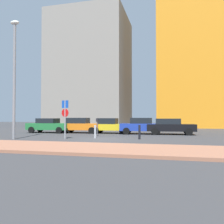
{
  "coord_description": "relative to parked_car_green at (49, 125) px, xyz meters",
  "views": [
    {
      "loc": [
        4.9,
        -16.65,
        1.56
      ],
      "look_at": [
        -0.06,
        3.02,
        2.04
      ],
      "focal_mm": 38.21,
      "sensor_mm": 36.0,
      "label": 1
    }
  ],
  "objects": [
    {
      "name": "ground_plane",
      "position": [
        7.47,
        -5.66,
        -0.77
      ],
      "size": [
        120.0,
        120.0,
        0.0
      ],
      "primitive_type": "plane",
      "color": "#38383A"
    },
    {
      "name": "sidewalk_brick",
      "position": [
        7.47,
        -11.27,
        -0.7
      ],
      "size": [
        40.0,
        3.98,
        0.14
      ],
      "primitive_type": "cube",
      "color": "#9E664C",
      "rests_on": "ground"
    },
    {
      "name": "parked_car_green",
      "position": [
        0.0,
        0.0,
        0.0
      ],
      "size": [
        4.51,
        1.95,
        1.49
      ],
      "color": "#237238",
      "rests_on": "ground"
    },
    {
      "name": "parked_car_orange",
      "position": [
        3.25,
        0.49,
        0.04
      ],
      "size": [
        4.15,
        2.31,
        1.55
      ],
      "color": "orange",
      "rests_on": "ground"
    },
    {
      "name": "parked_car_yellow",
      "position": [
        6.38,
        0.65,
        0.0
      ],
      "size": [
        3.94,
        1.95,
        1.51
      ],
      "color": "gold",
      "rests_on": "ground"
    },
    {
      "name": "parked_car_blue",
      "position": [
        9.56,
        0.4,
        0.03
      ],
      "size": [
        4.2,
        2.26,
        1.54
      ],
      "color": "#1E389E",
      "rests_on": "ground"
    },
    {
      "name": "parked_car_black",
      "position": [
        12.21,
        0.45,
        0.01
      ],
      "size": [
        4.43,
        2.24,
        1.48
      ],
      "color": "black",
      "rests_on": "ground"
    },
    {
      "name": "parking_sign_post",
      "position": [
        4.84,
        -6.42,
        1.02
      ],
      "size": [
        0.59,
        0.16,
        2.84
      ],
      "color": "gray",
      "rests_on": "ground"
    },
    {
      "name": "parking_meter",
      "position": [
        6.16,
        -2.88,
        0.2
      ],
      "size": [
        0.18,
        0.14,
        1.5
      ],
      "color": "#4C4C51",
      "rests_on": "ground"
    },
    {
      "name": "street_lamp",
      "position": [
        1.27,
        -7.36,
        4.21
      ],
      "size": [
        0.7,
        0.36,
        8.66
      ],
      "color": "gray",
      "rests_on": "ground"
    },
    {
      "name": "traffic_bollard_near",
      "position": [
        6.71,
        -5.12,
        -0.27
      ],
      "size": [
        0.15,
        0.15,
        1.0
      ],
      "primitive_type": "cylinder",
      "color": "#B7B7BC",
      "rests_on": "ground"
    },
    {
      "name": "traffic_bollard_mid",
      "position": [
        10.08,
        -5.12,
        -0.25
      ],
      "size": [
        0.16,
        0.16,
        1.03
      ],
      "primitive_type": "cylinder",
      "color": "black",
      "rests_on": "ground"
    },
    {
      "name": "building_colorful_midrise",
      "position": [
        19.67,
        20.2,
        14.2
      ],
      "size": [
        19.15,
        12.81,
        29.93
      ],
      "primitive_type": "cube",
      "color": "orange",
      "rests_on": "ground"
    },
    {
      "name": "building_under_construction",
      "position": [
        -1.98,
        18.82,
        9.25
      ],
      "size": [
        13.17,
        12.05,
        20.04
      ],
      "primitive_type": "cube",
      "color": "gray",
      "rests_on": "ground"
    }
  ]
}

